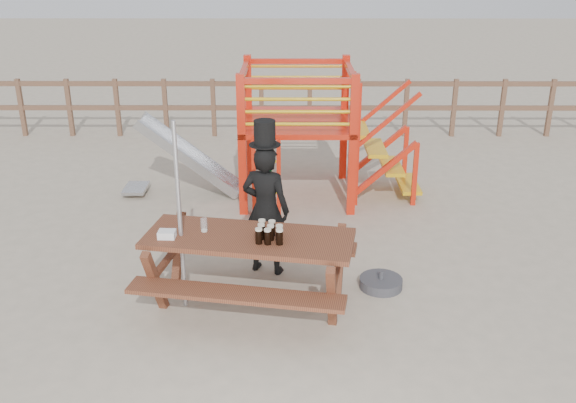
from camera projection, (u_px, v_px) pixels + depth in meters
name	position (u px, v px, depth m)	size (l,w,h in m)	color
ground	(281.00, 313.00, 7.04)	(60.00, 60.00, 0.00)	#B4A48C
back_fence	(286.00, 101.00, 13.26)	(15.09, 0.09, 1.20)	brown
playground_fort	(292.00, 130.00, 9.96)	(4.71, 1.84, 2.10)	red
picnic_table	(249.00, 263.00, 6.97)	(2.46, 1.90, 0.86)	brown
man_with_hat	(266.00, 206.00, 7.64)	(0.68, 0.55, 1.91)	black
metal_pole	(180.00, 218.00, 6.80)	(0.05, 0.05, 2.13)	#B2B2B7
parasol_base	(381.00, 283.00, 7.54)	(0.51, 0.51, 0.21)	#39393E
paper_bag	(167.00, 234.00, 6.80)	(0.18, 0.14, 0.08)	white
stout_pints	(269.00, 233.00, 6.73)	(0.29, 0.32, 0.17)	black
empty_glasses	(204.00, 226.00, 6.94)	(0.07, 0.07, 0.15)	silver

